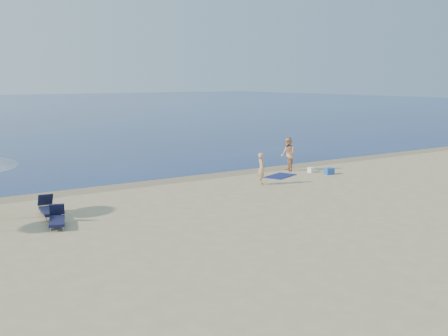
{
  "coord_description": "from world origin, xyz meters",
  "views": [
    {
      "loc": [
        -14.96,
        -5.13,
        5.11
      ],
      "look_at": [
        -0.36,
        16.0,
        1.0
      ],
      "focal_mm": 45.0,
      "sensor_mm": 36.0,
      "label": 1
    }
  ],
  "objects": [
    {
      "name": "wet_sand_strip",
      "position": [
        0.0,
        19.4,
        0.0
      ],
      "size": [
        240.0,
        1.6,
        0.0
      ],
      "primitive_type": "cube",
      "color": "#847254",
      "rests_on": "ground"
    },
    {
      "name": "white_bag",
      "position": [
        6.29,
        17.17,
        0.14
      ],
      "size": [
        0.34,
        0.3,
        0.28
      ],
      "primitive_type": "cube",
      "rotation": [
        0.0,
        0.0,
        0.07
      ],
      "color": "white",
      "rests_on": "ground"
    },
    {
      "name": "person_left",
      "position": [
        1.8,
        15.92,
        0.78
      ],
      "size": [
        0.62,
        0.68,
        1.56
      ],
      "primitive_type": "imported",
      "rotation": [
        0.0,
        0.0,
        1.02
      ],
      "color": "tan",
      "rests_on": "ground"
    },
    {
      "name": "person_right",
      "position": [
        5.55,
        18.28,
        0.94
      ],
      "size": [
        1.02,
        1.12,
        1.87
      ],
      "primitive_type": "imported",
      "rotation": [
        0.0,
        0.0,
        -2.0
      ],
      "color": "tan",
      "rests_on": "ground"
    },
    {
      "name": "lounger_right",
      "position": [
        -8.71,
        15.5,
        0.27
      ],
      "size": [
        0.76,
        1.74,
        0.75
      ],
      "rotation": [
        0.0,
        0.0,
        -0.13
      ],
      "color": "black",
      "rests_on": "ground"
    },
    {
      "name": "lounger_left",
      "position": [
        -8.93,
        13.88,
        0.26
      ],
      "size": [
        1.01,
        1.67,
        0.7
      ],
      "rotation": [
        0.0,
        0.0,
        -0.33
      ],
      "color": "#131636",
      "rests_on": "ground"
    },
    {
      "name": "beach_towel",
      "position": [
        4.06,
        17.19,
        0.02
      ],
      "size": [
        2.11,
        1.64,
        0.03
      ],
      "primitive_type": "cube",
      "rotation": [
        0.0,
        0.0,
        0.37
      ],
      "color": "#101852",
      "rests_on": "ground"
    },
    {
      "name": "blue_cooler",
      "position": [
        6.64,
        16.15,
        0.17
      ],
      "size": [
        0.53,
        0.41,
        0.35
      ],
      "primitive_type": "cube",
      "rotation": [
        0.0,
        0.0,
        -0.13
      ],
      "color": "#2054B2",
      "rests_on": "ground"
    }
  ]
}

